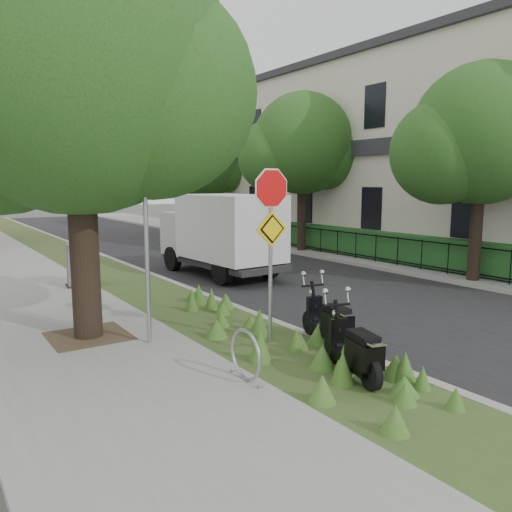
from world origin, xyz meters
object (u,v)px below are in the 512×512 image
at_px(scooter_far, 332,326).
at_px(utility_cabinet, 82,266).
at_px(sign_assembly, 271,220).
at_px(box_truck, 222,231).
at_px(scooter_near, 357,356).

relative_size(scooter_far, utility_cabinet, 1.33).
bearing_deg(sign_assembly, scooter_far, -44.36).
bearing_deg(scooter_far, sign_assembly, 135.64).
bearing_deg(sign_assembly, box_truck, 66.55).
bearing_deg(box_truck, utility_cabinet, 175.95).
bearing_deg(scooter_far, box_truck, 73.96).
bearing_deg(scooter_far, utility_cabinet, 105.56).
height_order(scooter_near, scooter_far, scooter_far).
relative_size(scooter_near, scooter_far, 0.98).
xyz_separation_m(sign_assembly, scooter_near, (0.04, -2.09, -1.84)).
bearing_deg(box_truck, scooter_near, -108.08).
height_order(scooter_far, utility_cabinet, utility_cabinet).
distance_m(sign_assembly, scooter_far, 2.13).
height_order(scooter_far, box_truck, box_truck).
distance_m(box_truck, utility_cabinet, 4.40).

